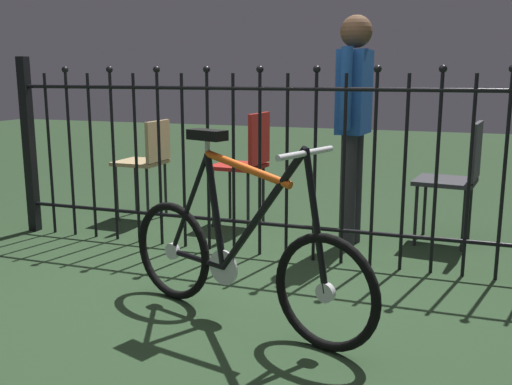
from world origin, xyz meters
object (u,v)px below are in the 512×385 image
Objects in this scene: bicycle at (241,257)px; chair_tan at (147,158)px; person_visitor at (354,112)px; chair_red at (248,158)px; chair_charcoal at (458,172)px.

chair_tan is (-1.46, 1.68, 0.19)m from bicycle.
person_visitor is (0.26, 1.49, 0.61)m from bicycle.
bicycle is at bearing -70.76° from chair_red.
chair_tan is at bearing -178.38° from chair_charcoal.
chair_tan is at bearing -175.43° from chair_red.
chair_tan is 0.52× the size of person_visitor.
bicycle is 1.58× the size of chair_red.
person_visitor is (1.72, -0.19, 0.42)m from chair_tan.
chair_tan is (-2.42, -0.07, -0.01)m from chair_charcoal.
chair_tan is (-0.85, -0.07, -0.03)m from chair_red.
chair_red is at bearing 109.24° from bicycle.
bicycle reaches higher than chair_charcoal.
chair_charcoal reaches higher than chair_tan.
chair_charcoal is (0.96, 1.75, 0.20)m from bicycle.
person_visitor reaches higher than bicycle.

